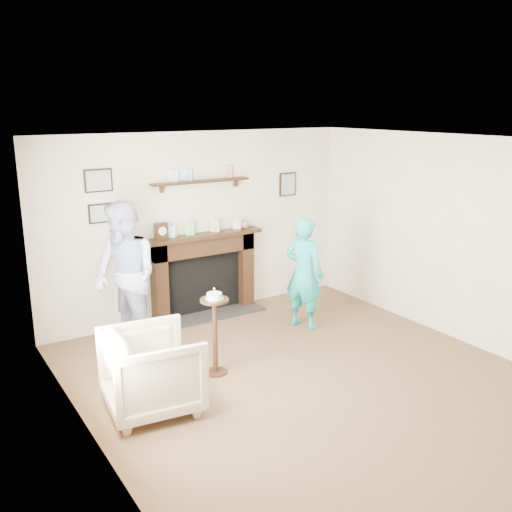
{
  "coord_description": "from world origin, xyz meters",
  "views": [
    {
      "loc": [
        -3.42,
        -4.31,
        2.84
      ],
      "look_at": [
        -0.11,
        0.9,
        1.19
      ],
      "focal_mm": 40.0,
      "sensor_mm": 36.0,
      "label": 1
    }
  ],
  "objects_px": {
    "armchair": "(154,408)",
    "pedestal_table": "(215,321)",
    "man": "(130,346)",
    "woman": "(303,326)"
  },
  "relations": [
    {
      "from": "armchair",
      "to": "pedestal_table",
      "type": "height_order",
      "value": "pedestal_table"
    },
    {
      "from": "pedestal_table",
      "to": "man",
      "type": "bearing_deg",
      "value": 114.68
    },
    {
      "from": "armchair",
      "to": "pedestal_table",
      "type": "bearing_deg",
      "value": -61.53
    },
    {
      "from": "pedestal_table",
      "to": "woman",
      "type": "bearing_deg",
      "value": 19.27
    },
    {
      "from": "man",
      "to": "woman",
      "type": "bearing_deg",
      "value": 57.74
    },
    {
      "from": "armchair",
      "to": "man",
      "type": "height_order",
      "value": "man"
    },
    {
      "from": "man",
      "to": "pedestal_table",
      "type": "xyz_separation_m",
      "value": [
        0.54,
        -1.18,
        0.6
      ]
    },
    {
      "from": "man",
      "to": "pedestal_table",
      "type": "relative_size",
      "value": 1.81
    },
    {
      "from": "woman",
      "to": "pedestal_table",
      "type": "height_order",
      "value": "pedestal_table"
    },
    {
      "from": "armchair",
      "to": "pedestal_table",
      "type": "relative_size",
      "value": 0.89
    }
  ]
}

